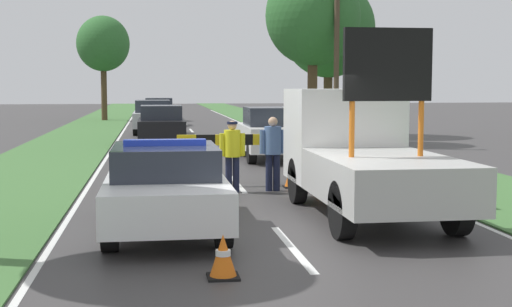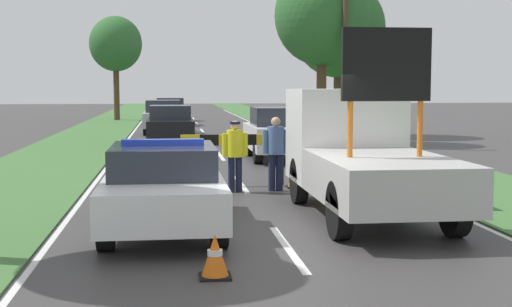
{
  "view_description": "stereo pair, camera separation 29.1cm",
  "coord_description": "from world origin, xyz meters",
  "px_view_note": "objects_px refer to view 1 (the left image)",
  "views": [
    {
      "loc": [
        -1.96,
        -10.79,
        2.33
      ],
      "look_at": [
        -0.12,
        1.91,
        1.1
      ],
      "focal_mm": 50.0,
      "sensor_mm": 36.0,
      "label": 1
    },
    {
      "loc": [
        -1.67,
        -10.83,
        2.33
      ],
      "look_at": [
        -0.12,
        1.91,
        1.1
      ],
      "focal_mm": 50.0,
      "sensor_mm": 36.0,
      "label": 2
    }
  ],
  "objects_px": {
    "police_car": "(165,186)",
    "utility_pole": "(337,50)",
    "roadside_tree_near_left": "(329,29)",
    "roadside_tree_mid_right": "(103,44)",
    "police_officer": "(232,150)",
    "traffic_cone_near_police": "(211,181)",
    "road_barrier": "(234,144)",
    "traffic_cone_near_truck": "(323,177)",
    "traffic_cone_lane_edge": "(291,177)",
    "queued_car_suv_grey": "(159,111)",
    "pedestrian_civilian": "(273,148)",
    "queued_car_sedan_black": "(161,124)",
    "roadside_tree_mid_left": "(313,16)",
    "traffic_cone_centre_front": "(145,179)",
    "queued_car_sedan_silver": "(153,116)",
    "traffic_cone_behind_barrier": "(223,256)",
    "work_truck": "(360,153)",
    "queued_car_van_white": "(272,133)"
  },
  "relations": [
    {
      "from": "roadside_tree_mid_left",
      "to": "queued_car_suv_grey",
      "type": "bearing_deg",
      "value": 112.86
    },
    {
      "from": "queued_car_van_white",
      "to": "queued_car_sedan_black",
      "type": "height_order",
      "value": "queued_car_van_white"
    },
    {
      "from": "road_barrier",
      "to": "queued_car_sedan_silver",
      "type": "xyz_separation_m",
      "value": [
        -1.86,
        18.41,
        -0.16
      ]
    },
    {
      "from": "police_officer",
      "to": "roadside_tree_mid_right",
      "type": "distance_m",
      "value": 33.42
    },
    {
      "from": "roadside_tree_mid_right",
      "to": "traffic_cone_lane_edge",
      "type": "bearing_deg",
      "value": -78.98
    },
    {
      "from": "police_car",
      "to": "work_truck",
      "type": "height_order",
      "value": "work_truck"
    },
    {
      "from": "traffic_cone_near_truck",
      "to": "roadside_tree_near_left",
      "type": "xyz_separation_m",
      "value": [
        4.31,
        16.86,
        4.51
      ]
    },
    {
      "from": "police_car",
      "to": "roadside_tree_mid_right",
      "type": "relative_size",
      "value": 0.66
    },
    {
      "from": "work_truck",
      "to": "queued_car_suv_grey",
      "type": "bearing_deg",
      "value": -86.94
    },
    {
      "from": "pedestrian_civilian",
      "to": "utility_pole",
      "type": "xyz_separation_m",
      "value": [
        4.18,
        10.56,
        2.66
      ]
    },
    {
      "from": "traffic_cone_lane_edge",
      "to": "roadside_tree_near_left",
      "type": "height_order",
      "value": "roadside_tree_near_left"
    },
    {
      "from": "traffic_cone_centre_front",
      "to": "queued_car_suv_grey",
      "type": "distance_m",
      "value": 26.91
    },
    {
      "from": "pedestrian_civilian",
      "to": "queued_car_sedan_black",
      "type": "height_order",
      "value": "pedestrian_civilian"
    },
    {
      "from": "queued_car_van_white",
      "to": "roadside_tree_mid_left",
      "type": "relative_size",
      "value": 0.55
    },
    {
      "from": "road_barrier",
      "to": "traffic_cone_lane_edge",
      "type": "bearing_deg",
      "value": -16.17
    },
    {
      "from": "police_car",
      "to": "utility_pole",
      "type": "distance_m",
      "value": 16.26
    },
    {
      "from": "police_car",
      "to": "queued_car_sedan_black",
      "type": "relative_size",
      "value": 1.15
    },
    {
      "from": "pedestrian_civilian",
      "to": "traffic_cone_near_truck",
      "type": "distance_m",
      "value": 1.27
    },
    {
      "from": "traffic_cone_behind_barrier",
      "to": "queued_car_sedan_silver",
      "type": "distance_m",
      "value": 26.37
    },
    {
      "from": "queued_car_sedan_black",
      "to": "roadside_tree_near_left",
      "type": "xyz_separation_m",
      "value": [
        7.62,
        3.38,
        4.08
      ]
    },
    {
      "from": "traffic_cone_near_police",
      "to": "utility_pole",
      "type": "height_order",
      "value": "utility_pole"
    },
    {
      "from": "pedestrian_civilian",
      "to": "roadside_tree_mid_right",
      "type": "bearing_deg",
      "value": 112.47
    },
    {
      "from": "traffic_cone_centre_front",
      "to": "traffic_cone_near_truck",
      "type": "bearing_deg",
      "value": -2.58
    },
    {
      "from": "traffic_cone_near_truck",
      "to": "queued_car_sedan_black",
      "type": "bearing_deg",
      "value": 103.8
    },
    {
      "from": "pedestrian_civilian",
      "to": "traffic_cone_behind_barrier",
      "type": "height_order",
      "value": "pedestrian_civilian"
    },
    {
      "from": "roadside_tree_near_left",
      "to": "pedestrian_civilian",
      "type": "bearing_deg",
      "value": -107.99
    },
    {
      "from": "traffic_cone_near_truck",
      "to": "roadside_tree_mid_left",
      "type": "distance_m",
      "value": 14.0
    },
    {
      "from": "traffic_cone_near_truck",
      "to": "roadside_tree_mid_right",
      "type": "xyz_separation_m",
      "value": [
        -6.81,
        33.15,
        4.67
      ]
    },
    {
      "from": "police_officer",
      "to": "traffic_cone_near_police",
      "type": "relative_size",
      "value": 2.47
    },
    {
      "from": "utility_pole",
      "to": "traffic_cone_near_truck",
      "type": "bearing_deg",
      "value": -106.04
    },
    {
      "from": "queued_car_suv_grey",
      "to": "roadside_tree_near_left",
      "type": "bearing_deg",
      "value": 126.65
    },
    {
      "from": "traffic_cone_near_truck",
      "to": "utility_pole",
      "type": "relative_size",
      "value": 0.1
    },
    {
      "from": "road_barrier",
      "to": "police_officer",
      "type": "relative_size",
      "value": 1.68
    },
    {
      "from": "road_barrier",
      "to": "roadside_tree_mid_left",
      "type": "relative_size",
      "value": 0.37
    },
    {
      "from": "work_truck",
      "to": "traffic_cone_near_police",
      "type": "relative_size",
      "value": 8.43
    },
    {
      "from": "queued_car_suv_grey",
      "to": "roadside_tree_mid_left",
      "type": "xyz_separation_m",
      "value": [
        5.97,
        -14.16,
        4.2
      ]
    },
    {
      "from": "pedestrian_civilian",
      "to": "queued_car_sedan_silver",
      "type": "height_order",
      "value": "pedestrian_civilian"
    },
    {
      "from": "roadside_tree_near_left",
      "to": "roadside_tree_mid_right",
      "type": "distance_m",
      "value": 19.72
    },
    {
      "from": "traffic_cone_lane_edge",
      "to": "queued_car_sedan_silver",
      "type": "height_order",
      "value": "queued_car_sedan_silver"
    },
    {
      "from": "police_car",
      "to": "road_barrier",
      "type": "distance_m",
      "value": 5.25
    },
    {
      "from": "road_barrier",
      "to": "traffic_cone_near_truck",
      "type": "xyz_separation_m",
      "value": [
        1.78,
        -1.37,
        -0.63
      ]
    },
    {
      "from": "road_barrier",
      "to": "utility_pole",
      "type": "xyz_separation_m",
      "value": [
        4.94,
        9.6,
        2.64
      ]
    },
    {
      "from": "traffic_cone_lane_edge",
      "to": "queued_car_suv_grey",
      "type": "bearing_deg",
      "value": 96.02
    },
    {
      "from": "traffic_cone_behind_barrier",
      "to": "road_barrier",
      "type": "bearing_deg",
      "value": 82.55
    },
    {
      "from": "traffic_cone_lane_edge",
      "to": "roadside_tree_mid_right",
      "type": "relative_size",
      "value": 0.07
    },
    {
      "from": "work_truck",
      "to": "traffic_cone_centre_front",
      "type": "height_order",
      "value": "work_truck"
    },
    {
      "from": "queued_car_sedan_black",
      "to": "roadside_tree_near_left",
      "type": "height_order",
      "value": "roadside_tree_near_left"
    },
    {
      "from": "police_officer",
      "to": "roadside_tree_near_left",
      "type": "bearing_deg",
      "value": -125.99
    },
    {
      "from": "road_barrier",
      "to": "queued_car_sedan_black",
      "type": "relative_size",
      "value": 0.67
    },
    {
      "from": "roadside_tree_near_left",
      "to": "roadside_tree_mid_right",
      "type": "bearing_deg",
      "value": 124.33
    }
  ]
}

